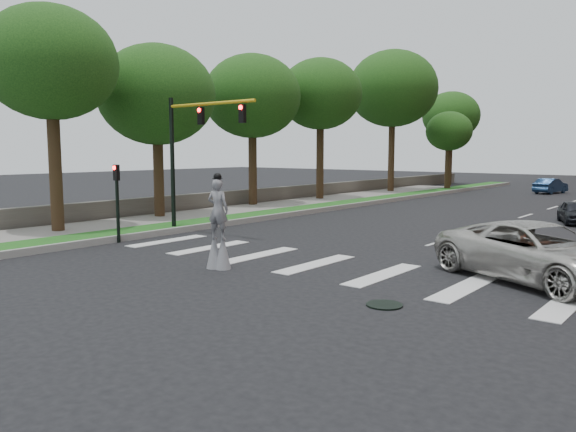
% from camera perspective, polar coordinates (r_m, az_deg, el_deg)
% --- Properties ---
extents(ground_plane, '(160.00, 160.00, 0.00)m').
position_cam_1_polar(ground_plane, '(17.37, 4.31, -5.98)').
color(ground_plane, black).
rests_on(ground_plane, ground).
extents(grass_median, '(2.00, 60.00, 0.25)m').
position_cam_1_polar(grass_median, '(40.16, 7.04, 1.39)').
color(grass_median, '#185317').
rests_on(grass_median, ground).
extents(median_curb, '(0.20, 60.00, 0.28)m').
position_cam_1_polar(median_curb, '(39.61, 8.33, 1.32)').
color(median_curb, gray).
rests_on(median_curb, ground).
extents(sidewalk_left, '(4.00, 60.00, 0.18)m').
position_cam_1_polar(sidewalk_left, '(34.19, -6.20, 0.42)').
color(sidewalk_left, slate).
rests_on(sidewalk_left, ground).
extents(stone_wall, '(0.50, 56.00, 1.10)m').
position_cam_1_polar(stone_wall, '(44.85, 2.43, 2.53)').
color(stone_wall, '#504C45').
rests_on(stone_wall, ground).
extents(manhole, '(0.90, 0.90, 0.04)m').
position_cam_1_polar(manhole, '(14.18, 9.76, -8.89)').
color(manhole, black).
rests_on(manhole, ground).
extents(traffic_signal, '(5.30, 0.23, 6.20)m').
position_cam_1_polar(traffic_signal, '(25.76, -9.97, 7.36)').
color(traffic_signal, black).
rests_on(traffic_signal, ground).
extents(secondary_signal, '(0.25, 0.21, 3.23)m').
position_cam_1_polar(secondary_signal, '(24.10, -16.96, 1.98)').
color(secondary_signal, black).
rests_on(secondary_signal, ground).
extents(stilt_performer, '(0.83, 0.65, 3.10)m').
position_cam_1_polar(stilt_performer, '(18.15, -7.10, -1.33)').
color(stilt_performer, '#302113').
rests_on(stilt_performer, ground).
extents(suv_crossing, '(6.85, 5.21, 1.73)m').
position_cam_1_polar(suv_crossing, '(17.77, 24.11, -3.43)').
color(suv_crossing, beige).
rests_on(suv_crossing, ground).
extents(car_near, '(2.66, 3.80, 1.20)m').
position_cam_1_polar(car_near, '(32.88, 27.20, 0.36)').
color(car_near, black).
rests_on(car_near, ground).
extents(car_mid, '(2.13, 4.24, 1.34)m').
position_cam_1_polar(car_mid, '(54.89, 25.12, 2.79)').
color(car_mid, navy).
rests_on(car_mid, ground).
extents(tree_0, '(5.89, 5.89, 10.14)m').
position_cam_1_polar(tree_0, '(27.62, -23.00, 14.05)').
color(tree_0, '#302113').
rests_on(tree_0, ground).
extents(tree_1, '(6.38, 6.38, 9.51)m').
position_cam_1_polar(tree_1, '(31.89, -13.21, 11.85)').
color(tree_1, '#302113').
rests_on(tree_1, ground).
extents(tree_2, '(6.48, 6.48, 10.11)m').
position_cam_1_polar(tree_2, '(37.95, -3.66, 12.00)').
color(tree_2, '#302113').
rests_on(tree_2, ground).
extents(tree_3, '(6.22, 6.22, 10.62)m').
position_cam_1_polar(tree_3, '(42.80, 3.31, 12.22)').
color(tree_3, '#302113').
rests_on(tree_3, ground).
extents(tree_4, '(7.90, 7.90, 12.57)m').
position_cam_1_polar(tree_4, '(51.49, 10.59, 12.57)').
color(tree_4, '#302113').
rests_on(tree_4, ground).
extents(tree_5, '(6.16, 6.16, 10.13)m').
position_cam_1_polar(tree_5, '(64.26, 16.23, 9.71)').
color(tree_5, '#302113').
rests_on(tree_5, ground).
extents(tree_6, '(4.30, 4.30, 7.41)m').
position_cam_1_polar(tree_6, '(55.03, 16.04, 8.22)').
color(tree_6, '#302113').
rests_on(tree_6, ground).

